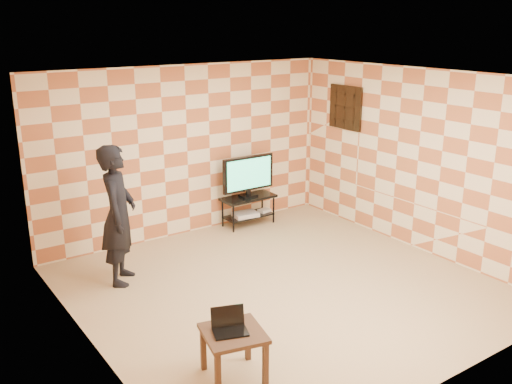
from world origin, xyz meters
TOP-DOWN VIEW (x-y plane):
  - floor at (0.00, 0.00)m, footprint 5.00×5.00m
  - wall_back at (0.00, 2.50)m, footprint 5.00×0.02m
  - wall_front at (0.00, -2.50)m, footprint 5.00×0.02m
  - wall_left at (-2.50, 0.00)m, footprint 0.02×5.00m
  - wall_right at (2.50, 0.00)m, footprint 0.02×5.00m
  - ceiling at (0.00, 0.00)m, footprint 5.00×5.00m
  - wall_art at (2.47, 1.55)m, footprint 0.04×0.72m
  - tv_stand at (0.97, 2.22)m, footprint 0.93×0.42m
  - tv at (0.97, 2.22)m, footprint 0.95×0.18m
  - dvd_player at (0.89, 2.19)m, footprint 0.44×0.34m
  - game_console at (1.29, 2.20)m, footprint 0.23×0.18m
  - side_table at (-1.57, -1.28)m, footprint 0.68×0.68m
  - laptop at (-1.59, -1.24)m, footprint 0.39×0.35m
  - person at (-1.63, 1.38)m, footprint 0.74×0.81m

SIDE VIEW (x-z plane):
  - floor at x=0.00m, z-range 0.00..0.00m
  - game_console at x=1.29m, z-range 0.17..0.22m
  - dvd_player at x=0.89m, z-range 0.17..0.24m
  - tv_stand at x=0.97m, z-range 0.11..0.61m
  - side_table at x=-1.57m, z-range 0.16..0.66m
  - laptop at x=-1.59m, z-range 0.44..0.66m
  - tv at x=0.97m, z-range 0.54..1.23m
  - person at x=-1.63m, z-range 0.00..1.85m
  - wall_back at x=0.00m, z-range 0.00..2.70m
  - wall_front at x=0.00m, z-range 0.00..2.70m
  - wall_left at x=-2.50m, z-range 0.00..2.70m
  - wall_right at x=2.50m, z-range 0.00..2.70m
  - wall_art at x=2.47m, z-range 1.59..2.31m
  - ceiling at x=0.00m, z-range 2.69..2.71m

